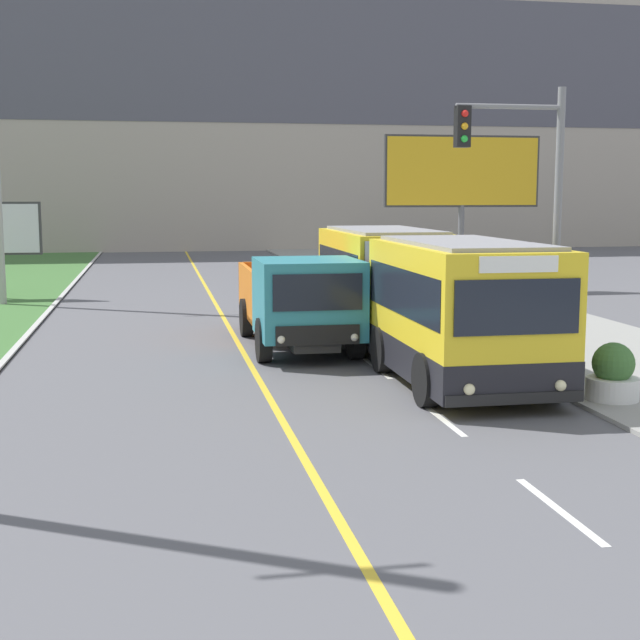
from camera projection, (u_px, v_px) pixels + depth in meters
apartment_block_background at (180, 72)px, 62.49m from camera, size 80.00×8.04×24.65m
city_bus at (418, 296)px, 20.89m from camera, size 2.72×11.82×2.96m
dump_truck at (302, 303)px, 21.87m from camera, size 2.48×6.80×2.36m
traffic_light_mast at (528, 198)px, 17.84m from camera, size 2.28×0.32×5.98m
billboard_large at (462, 175)px, 35.36m from camera, size 6.39×0.24×6.18m
planter_round_near at (613, 375)px, 16.55m from camera, size 0.98×0.98×1.07m
planter_round_second at (519, 335)px, 20.96m from camera, size 1.04×1.04×1.14m
planter_round_third at (458, 312)px, 25.39m from camera, size 0.91×0.91×1.03m
planter_round_far at (408, 294)px, 29.76m from camera, size 0.99×0.99×1.13m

